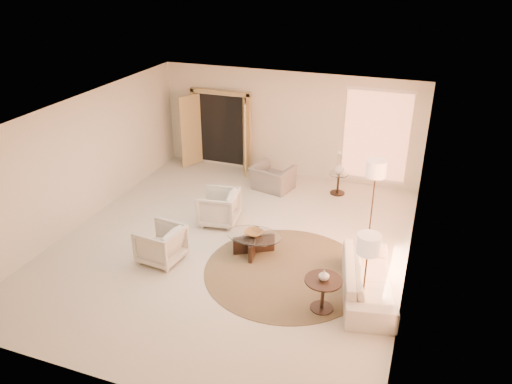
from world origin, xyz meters
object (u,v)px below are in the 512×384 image
(end_table, at_px, (323,289))
(end_vase, at_px, (324,275))
(sofa, at_px, (368,279))
(side_table, at_px, (338,181))
(armchair_left, at_px, (218,206))
(floor_lamp_far, at_px, (368,248))
(accent_chair, at_px, (272,174))
(coffee_table, at_px, (254,242))
(floor_lamp_near, at_px, (376,172))
(bowl, at_px, (254,233))
(armchair_right, at_px, (161,242))
(side_vase, at_px, (339,168))

(end_table, xyz_separation_m, end_vase, (0.00, 0.00, 0.28))
(sofa, bearing_deg, side_table, 6.63)
(armchair_left, bearing_deg, floor_lamp_far, 51.13)
(accent_chair, distance_m, coffee_table, 3.07)
(accent_chair, distance_m, floor_lamp_near, 3.23)
(floor_lamp_near, bearing_deg, bowl, -143.64)
(coffee_table, bearing_deg, end_table, -36.67)
(coffee_table, bearing_deg, armchair_right, -151.74)
(bowl, bearing_deg, side_table, 72.74)
(armchair_right, xyz_separation_m, end_table, (3.31, -0.40, 0.01))
(end_table, xyz_separation_m, floor_lamp_far, (0.65, 0.07, 0.90))
(end_table, bearing_deg, sofa, 45.90)
(floor_lamp_near, relative_size, end_vase, 9.18)
(floor_lamp_near, bearing_deg, armchair_right, -146.99)
(bowl, distance_m, end_vase, 2.13)
(sofa, bearing_deg, end_vase, 123.81)
(floor_lamp_near, xyz_separation_m, bowl, (-2.09, -1.54, -1.01))
(armchair_left, xyz_separation_m, bowl, (1.17, -0.91, 0.03))
(sofa, xyz_separation_m, side_vase, (-1.32, 3.91, 0.37))
(armchair_left, relative_size, coffee_table, 0.57)
(end_table, height_order, side_vase, side_vase)
(floor_lamp_near, relative_size, floor_lamp_far, 1.12)
(end_table, bearing_deg, floor_lamp_near, 82.14)
(armchair_left, bearing_deg, side_vase, 129.53)
(armchair_left, height_order, floor_lamp_far, floor_lamp_far)
(accent_chair, height_order, floor_lamp_far, floor_lamp_far)
(sofa, relative_size, end_vase, 11.41)
(end_vase, bearing_deg, bowl, 143.33)
(sofa, distance_m, end_table, 0.94)
(armchair_right, height_order, floor_lamp_far, floor_lamp_far)
(accent_chair, bearing_deg, bowl, 114.51)
(end_vase, height_order, side_vase, side_vase)
(floor_lamp_far, xyz_separation_m, end_vase, (-0.65, -0.07, -0.62))
(floor_lamp_near, height_order, end_vase, floor_lamp_near)
(floor_lamp_far, bearing_deg, armchair_right, 175.32)
(coffee_table, xyz_separation_m, floor_lamp_near, (2.09, 1.54, 1.21))
(accent_chair, xyz_separation_m, floor_lamp_near, (2.69, -1.47, 1.04))
(end_table, xyz_separation_m, side_table, (-0.67, 4.58, -0.07))
(bowl, bearing_deg, sofa, -14.12)
(floor_lamp_far, bearing_deg, end_table, -173.55)
(armchair_right, bearing_deg, side_table, 153.92)
(sofa, xyz_separation_m, coffee_table, (-2.35, 0.59, -0.05))
(armchair_right, distance_m, end_table, 3.34)
(side_table, bearing_deg, bowl, -107.26)
(accent_chair, xyz_separation_m, floor_lamp_far, (2.95, -4.20, 0.88))
(accent_chair, relative_size, side_vase, 3.72)
(coffee_table, height_order, floor_lamp_near, floor_lamp_near)
(floor_lamp_near, relative_size, side_vase, 6.58)
(floor_lamp_near, bearing_deg, floor_lamp_far, -84.42)
(coffee_table, height_order, bowl, bowl)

